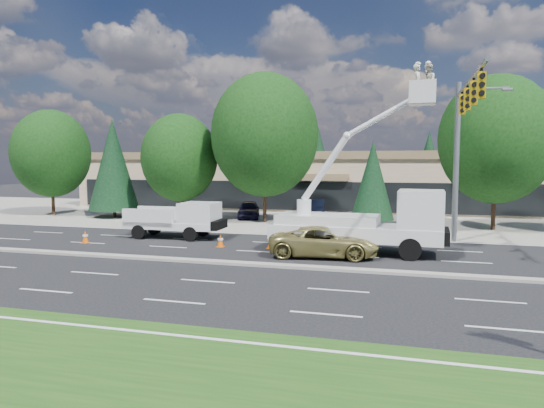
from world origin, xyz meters
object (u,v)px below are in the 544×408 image
(utility_pickup, at_px, (179,223))
(bucket_truck, at_px, (373,214))
(minivan, at_px, (324,242))
(signal_mast, at_px, (462,133))

(utility_pickup, bearing_deg, bucket_truck, -11.07)
(utility_pickup, relative_size, minivan, 1.08)
(bucket_truck, distance_m, minivan, 2.92)
(bucket_truck, relative_size, minivan, 1.76)
(utility_pickup, relative_size, bucket_truck, 0.61)
(signal_mast, xyz_separation_m, minivan, (-6.52, -4.24, -5.33))
(minivan, bearing_deg, utility_pickup, 64.54)
(signal_mast, height_order, utility_pickup, signal_mast)
(minivan, bearing_deg, bucket_truck, -63.60)
(signal_mast, bearing_deg, minivan, -146.94)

